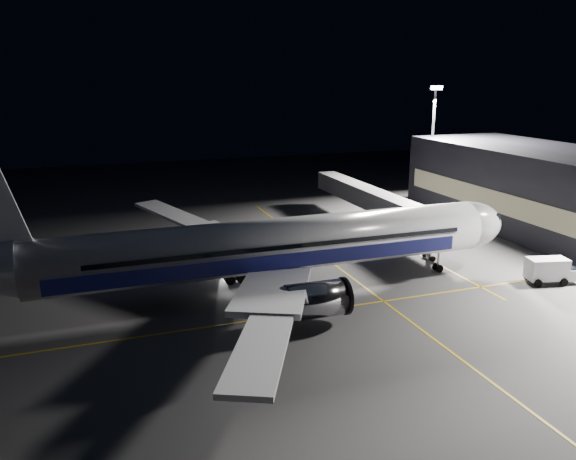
# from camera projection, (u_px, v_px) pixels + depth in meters

# --- Properties ---
(ground) EXTENTS (200.00, 200.00, 0.00)m
(ground) POSITION_uv_depth(u_px,v_px,m) (273.00, 293.00, 59.61)
(ground) COLOR #4C4C4F
(ground) RESTS_ON ground
(guide_line_main) EXTENTS (0.25, 80.00, 0.01)m
(guide_line_main) POSITION_uv_depth(u_px,v_px,m) (357.00, 282.00, 62.83)
(guide_line_main) COLOR gold
(guide_line_main) RESTS_ON ground
(guide_line_cross) EXTENTS (70.00, 0.25, 0.01)m
(guide_line_cross) POSITION_uv_depth(u_px,v_px,m) (292.00, 315.00, 54.16)
(guide_line_cross) COLOR gold
(guide_line_cross) RESTS_ON ground
(guide_line_side) EXTENTS (0.25, 40.00, 0.01)m
(guide_line_side) POSITION_uv_depth(u_px,v_px,m) (404.00, 247.00, 75.78)
(guide_line_side) COLOR gold
(guide_line_side) RESTS_ON ground
(airliner) EXTENTS (61.48, 54.22, 16.64)m
(airliner) POSITION_uv_depth(u_px,v_px,m) (262.00, 248.00, 57.89)
(airliner) COLOR silver
(airliner) RESTS_ON ground
(terminal) EXTENTS (18.12, 40.00, 12.00)m
(terminal) POSITION_uv_depth(u_px,v_px,m) (530.00, 186.00, 85.54)
(terminal) COLOR black
(terminal) RESTS_ON ground
(jet_bridge) EXTENTS (3.60, 34.40, 6.30)m
(jet_bridge) POSITION_uv_depth(u_px,v_px,m) (377.00, 201.00, 81.88)
(jet_bridge) COLOR #B2B2B7
(jet_bridge) RESTS_ON ground
(floodlight_mast_north) EXTENTS (2.40, 0.68, 20.70)m
(floodlight_mast_north) POSITION_uv_depth(u_px,v_px,m) (433.00, 134.00, 98.27)
(floodlight_mast_north) COLOR #59595E
(floodlight_mast_north) RESTS_ON ground
(service_truck) EXTENTS (5.90, 3.45, 2.84)m
(service_truck) POSITION_uv_depth(u_px,v_px,m) (551.00, 270.00, 62.17)
(service_truck) COLOR silver
(service_truck) RESTS_ON ground
(baggage_tug) EXTENTS (2.43, 2.11, 1.54)m
(baggage_tug) POSITION_uv_depth(u_px,v_px,m) (215.00, 268.00, 65.27)
(baggage_tug) COLOR black
(baggage_tug) RESTS_ON ground
(safety_cone_a) EXTENTS (0.34, 0.34, 0.51)m
(safety_cone_a) POSITION_uv_depth(u_px,v_px,m) (238.00, 260.00, 69.33)
(safety_cone_a) COLOR orange
(safety_cone_a) RESTS_ON ground
(safety_cone_b) EXTENTS (0.45, 0.45, 0.67)m
(safety_cone_b) POSITION_uv_depth(u_px,v_px,m) (249.00, 273.00, 64.78)
(safety_cone_b) COLOR orange
(safety_cone_b) RESTS_ON ground
(safety_cone_c) EXTENTS (0.41, 0.41, 0.62)m
(safety_cone_c) POSITION_uv_depth(u_px,v_px,m) (224.00, 254.00, 71.63)
(safety_cone_c) COLOR orange
(safety_cone_c) RESTS_ON ground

